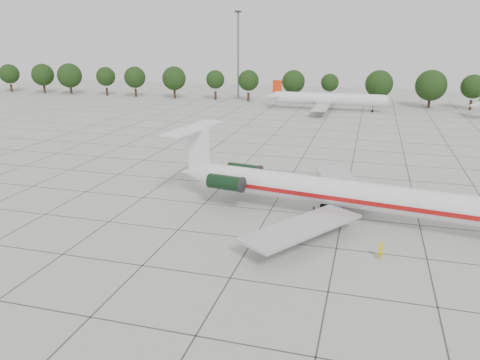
{
  "coord_description": "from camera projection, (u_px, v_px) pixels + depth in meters",
  "views": [
    {
      "loc": [
        10.04,
        -48.83,
        19.38
      ],
      "look_at": [
        -3.48,
        -0.55,
        3.5
      ],
      "focal_mm": 35.0,
      "sensor_mm": 36.0,
      "label": 1
    }
  ],
  "objects": [
    {
      "name": "ground",
      "position": [
        271.0,
        210.0,
        53.26
      ],
      "size": [
        260.0,
        260.0,
        0.0
      ],
      "primitive_type": "plane",
      "color": "#AAAAA2",
      "rests_on": "ground"
    },
    {
      "name": "tree_line",
      "position": [
        293.0,
        82.0,
        132.49
      ],
      "size": [
        249.86,
        8.44,
        10.22
      ],
      "color": "#332114",
      "rests_on": "ground"
    },
    {
      "name": "bg_airliner_c",
      "position": [
        327.0,
        99.0,
        120.45
      ],
      "size": [
        28.24,
        27.2,
        7.4
      ],
      "color": "silver",
      "rests_on": "ground"
    },
    {
      "name": "main_airliner",
      "position": [
        325.0,
        190.0,
        50.37
      ],
      "size": [
        37.21,
        29.08,
        8.77
      ],
      "rotation": [
        0.0,
        0.0,
        -0.15
      ],
      "color": "silver",
      "rests_on": "ground"
    },
    {
      "name": "apron_joints",
      "position": [
        293.0,
        174.0,
        67.03
      ],
      "size": [
        170.0,
        170.0,
        0.02
      ],
      "primitive_type": "cube",
      "color": "#383838",
      "rests_on": "ground"
    },
    {
      "name": "floodlight_mast",
      "position": [
        238.0,
        50.0,
        141.12
      ],
      "size": [
        1.6,
        1.6,
        25.45
      ],
      "color": "slate",
      "rests_on": "ground"
    },
    {
      "name": "ground_crew",
      "position": [
        380.0,
        250.0,
        41.58
      ],
      "size": [
        0.73,
        0.71,
        1.68
      ],
      "primitive_type": "imported",
      "rotation": [
        0.0,
        0.0,
        3.86
      ],
      "color": "yellow",
      "rests_on": "ground"
    }
  ]
}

